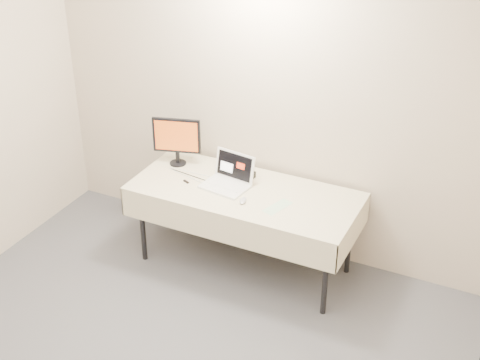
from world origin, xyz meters
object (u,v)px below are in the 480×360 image
at_px(book, 227,177).
at_px(laptop, 229,178).
at_px(table, 245,197).
at_px(monitor, 177,138).

bearing_deg(book, laptop, 109.36).
xyz_separation_m(laptop, book, (0.01, -0.06, 0.04)).
height_order(table, laptop, laptop).
distance_m(table, monitor, 0.81).
height_order(laptop, monitor, monitor).
xyz_separation_m(table, book, (-0.15, -0.03, 0.16)).
bearing_deg(laptop, table, -3.38).
distance_m(laptop, monitor, 0.61).
height_order(laptop, book, laptop).
bearing_deg(book, monitor, 169.28).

